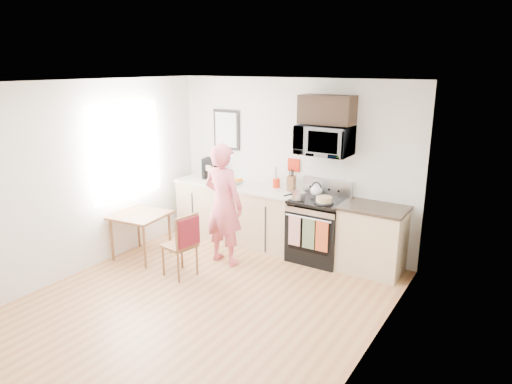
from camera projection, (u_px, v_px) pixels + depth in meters
The scene contains 27 objects.
floor at pixel (200, 304), 5.48m from camera, with size 4.60×4.60×0.00m, color #A1643E.
back_wall at pixel (291, 164), 7.01m from camera, with size 4.00×0.04×2.60m, color silver.
left_wall at pixel (81, 178), 6.15m from camera, with size 0.04×4.60×2.60m, color silver.
right_wall at pixel (369, 235), 4.11m from camera, with size 0.04×4.60×2.60m, color silver.
ceiling at pixel (192, 83), 4.78m from camera, with size 4.00×4.60×0.04m, color white.
window at pixel (126, 151), 6.72m from camera, with size 0.06×1.40×1.50m.
cabinet_left at pixel (238, 213), 7.40m from camera, with size 2.10×0.60×0.90m, color tan.
countertop_left at pixel (238, 186), 7.27m from camera, with size 2.14×0.64×0.04m, color silver.
cabinet_right at pixel (372, 241), 6.26m from camera, with size 0.84×0.60×0.90m, color tan.
countertop_right at pixel (374, 208), 6.14m from camera, with size 0.88×0.64×0.04m, color black.
range at pixel (318, 231), 6.66m from camera, with size 0.76×0.70×1.16m.
microwave at pixel (325, 140), 6.38m from camera, with size 0.76×0.51×0.42m, color #B2B2B7.
upper_cabinet at pixel (327, 110), 6.31m from camera, with size 0.76×0.35×0.40m, color black.
wall_art at pixel (226, 130), 7.48m from camera, with size 0.50×0.04×0.65m.
wall_trivet at pixel (294, 165), 6.97m from camera, with size 0.20×0.02×0.20m, color red.
person at pixel (223, 204), 6.45m from camera, with size 0.64×0.42×1.75m, color #DE3D57.
dining_table at pixel (140, 219), 6.69m from camera, with size 0.72×0.72×0.67m.
chair at pixel (185, 238), 6.02m from camera, with size 0.47×0.44×0.90m.
knife_block at pixel (291, 183), 6.89m from camera, with size 0.10×0.14×0.22m, color brown.
utensil_crock at pixel (276, 179), 7.05m from camera, with size 0.11×0.11×0.34m.
fruit_bowl at pixel (237, 181), 7.31m from camera, with size 0.21×0.21×0.09m.
milk_carton at pixel (210, 172), 7.55m from camera, with size 0.09×0.09×0.25m, color tan.
coffee_maker at pixel (209, 169), 7.63m from camera, with size 0.23×0.30×0.34m.
bread_bag at pixel (226, 183), 7.14m from camera, with size 0.30×0.14×0.11m, color tan.
cake at pixel (324, 200), 6.33m from camera, with size 0.27×0.27×0.09m.
kettle at pixel (316, 190), 6.63m from camera, with size 0.17×0.17×0.22m.
pot at pixel (297, 196), 6.50m from camera, with size 0.21×0.35×0.11m.
Camera 1 is at (3.17, -3.81, 2.79)m, focal length 32.00 mm.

